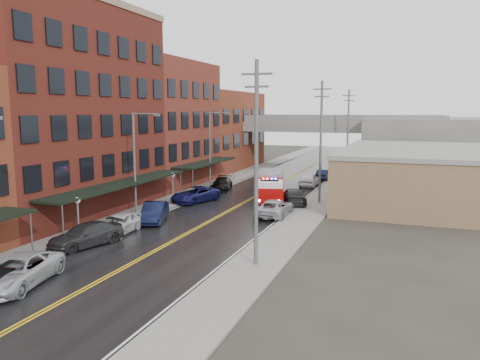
% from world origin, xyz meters
% --- Properties ---
extents(road, '(11.00, 160.00, 0.02)m').
position_xyz_m(road, '(0.00, 30.00, 0.01)').
color(road, black).
rests_on(road, ground).
extents(sidewalk_left, '(3.00, 160.00, 0.15)m').
position_xyz_m(sidewalk_left, '(-7.30, 30.00, 0.07)').
color(sidewalk_left, slate).
rests_on(sidewalk_left, ground).
extents(sidewalk_right, '(3.00, 160.00, 0.15)m').
position_xyz_m(sidewalk_right, '(7.30, 30.00, 0.07)').
color(sidewalk_right, slate).
rests_on(sidewalk_right, ground).
extents(curb_left, '(0.30, 160.00, 0.15)m').
position_xyz_m(curb_left, '(-5.65, 30.00, 0.07)').
color(curb_left, gray).
rests_on(curb_left, ground).
extents(curb_right, '(0.30, 160.00, 0.15)m').
position_xyz_m(curb_right, '(5.65, 30.00, 0.07)').
color(curb_right, gray).
rests_on(curb_right, ground).
extents(brick_building_b, '(9.00, 20.00, 18.00)m').
position_xyz_m(brick_building_b, '(-13.30, 23.00, 9.00)').
color(brick_building_b, '#4D1B14').
rests_on(brick_building_b, ground).
extents(brick_building_c, '(9.00, 15.00, 15.00)m').
position_xyz_m(brick_building_c, '(-13.30, 40.50, 7.50)').
color(brick_building_c, maroon).
rests_on(brick_building_c, ground).
extents(brick_building_far, '(9.00, 20.00, 12.00)m').
position_xyz_m(brick_building_far, '(-13.30, 58.00, 6.00)').
color(brick_building_far, brown).
rests_on(brick_building_far, ground).
extents(tan_building, '(14.00, 22.00, 5.00)m').
position_xyz_m(tan_building, '(16.00, 40.00, 2.50)').
color(tan_building, '#91704E').
rests_on(tan_building, ground).
extents(right_far_block, '(18.00, 30.00, 8.00)m').
position_xyz_m(right_far_block, '(18.00, 70.00, 4.00)').
color(right_far_block, slate).
rests_on(right_far_block, ground).
extents(awning_1, '(2.60, 18.00, 3.09)m').
position_xyz_m(awning_1, '(-7.49, 23.00, 2.99)').
color(awning_1, black).
rests_on(awning_1, ground).
extents(awning_2, '(2.60, 13.00, 3.09)m').
position_xyz_m(awning_2, '(-7.49, 40.50, 2.99)').
color(awning_2, black).
rests_on(awning_2, ground).
extents(globe_lamp_1, '(0.44, 0.44, 3.12)m').
position_xyz_m(globe_lamp_1, '(-6.40, 16.00, 2.31)').
color(globe_lamp_1, '#59595B').
rests_on(globe_lamp_1, ground).
extents(globe_lamp_2, '(0.44, 0.44, 3.12)m').
position_xyz_m(globe_lamp_2, '(-6.40, 30.00, 2.31)').
color(globe_lamp_2, '#59595B').
rests_on(globe_lamp_2, ground).
extents(street_lamp_1, '(2.64, 0.22, 9.00)m').
position_xyz_m(street_lamp_1, '(-6.55, 24.00, 5.19)').
color(street_lamp_1, '#59595B').
rests_on(street_lamp_1, ground).
extents(street_lamp_2, '(2.64, 0.22, 9.00)m').
position_xyz_m(street_lamp_2, '(-6.55, 40.00, 5.19)').
color(street_lamp_2, '#59595B').
rests_on(street_lamp_2, ground).
extents(utility_pole_0, '(1.80, 0.24, 12.00)m').
position_xyz_m(utility_pole_0, '(7.20, 15.00, 6.31)').
color(utility_pole_0, '#59595B').
rests_on(utility_pole_0, ground).
extents(utility_pole_1, '(1.80, 0.24, 12.00)m').
position_xyz_m(utility_pole_1, '(7.20, 35.00, 6.31)').
color(utility_pole_1, '#59595B').
rests_on(utility_pole_1, ground).
extents(utility_pole_2, '(1.80, 0.24, 12.00)m').
position_xyz_m(utility_pole_2, '(7.20, 55.00, 6.31)').
color(utility_pole_2, '#59595B').
rests_on(utility_pole_2, ground).
extents(overpass, '(40.00, 10.00, 7.50)m').
position_xyz_m(overpass, '(0.00, 62.00, 5.99)').
color(overpass, slate).
rests_on(overpass, ground).
extents(fire_truck, '(5.03, 8.75, 3.04)m').
position_xyz_m(fire_truck, '(2.40, 33.98, 1.65)').
color(fire_truck, '#950706').
rests_on(fire_truck, ground).
extents(parked_car_left_2, '(3.77, 6.15, 1.59)m').
position_xyz_m(parked_car_left_2, '(-3.60, 7.74, 0.80)').
color(parked_car_left_2, '#AEB1B7').
rests_on(parked_car_left_2, ground).
extents(parked_car_left_3, '(3.74, 5.76, 1.55)m').
position_xyz_m(parked_car_left_3, '(-5.00, 15.00, 0.78)').
color(parked_car_left_3, '#2B2B2E').
rests_on(parked_car_left_3, ground).
extents(parked_car_left_4, '(2.30, 4.81, 1.59)m').
position_xyz_m(parked_car_left_4, '(-4.76, 18.61, 0.79)').
color(parked_car_left_4, silver).
rests_on(parked_car_left_4, ground).
extents(parked_car_left_5, '(3.27, 5.20, 1.62)m').
position_xyz_m(parked_car_left_5, '(-4.28, 22.80, 0.81)').
color(parked_car_left_5, black).
rests_on(parked_car_left_5, ground).
extents(parked_car_left_6, '(4.10, 6.09, 1.55)m').
position_xyz_m(parked_car_left_6, '(-4.73, 31.63, 0.78)').
color(parked_car_left_6, '#15164F').
rests_on(parked_car_left_6, ground).
extents(parked_car_left_7, '(3.01, 5.27, 1.44)m').
position_xyz_m(parked_car_left_7, '(-5.00, 39.20, 0.72)').
color(parked_car_left_7, black).
rests_on(parked_car_left_7, ground).
extents(parked_car_right_0, '(2.48, 5.36, 1.49)m').
position_xyz_m(parked_car_right_0, '(4.55, 28.20, 0.74)').
color(parked_car_right_0, '#A2A5AA').
rests_on(parked_car_right_0, ground).
extents(parked_car_right_1, '(3.91, 5.90, 1.59)m').
position_xyz_m(parked_car_right_1, '(4.82, 33.97, 0.79)').
color(parked_car_right_1, black).
rests_on(parked_car_right_1, ground).
extents(parked_car_right_2, '(2.08, 4.95, 1.67)m').
position_xyz_m(parked_car_right_2, '(4.01, 45.31, 0.84)').
color(parked_car_right_2, silver).
rests_on(parked_car_right_2, ground).
extents(parked_car_right_3, '(1.48, 4.13, 1.36)m').
position_xyz_m(parked_car_right_3, '(4.59, 51.73, 0.68)').
color(parked_car_right_3, black).
rests_on(parked_car_right_3, ground).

